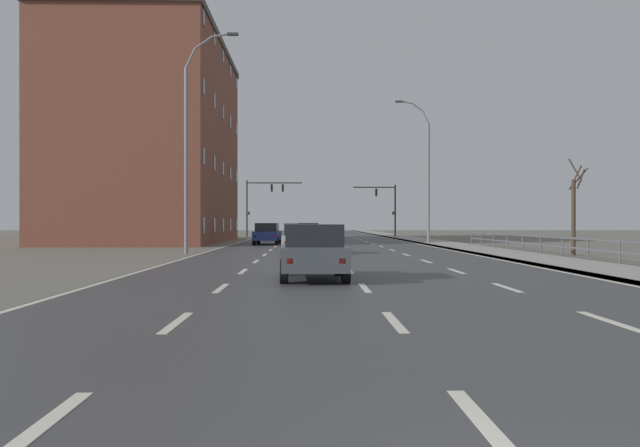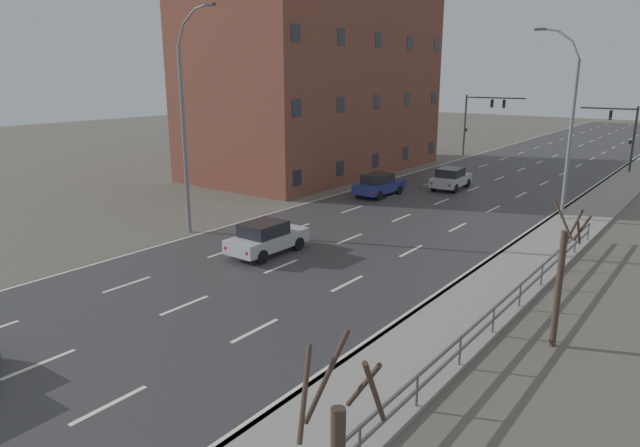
# 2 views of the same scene
# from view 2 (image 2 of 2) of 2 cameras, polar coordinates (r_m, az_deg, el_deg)

# --- Properties ---
(ground_plane) EXTENTS (160.00, 160.00, 0.12)m
(ground_plane) POSITION_cam_2_polar(r_m,az_deg,el_deg) (40.78, 13.78, 2.72)
(ground_plane) COLOR #666056
(road_asphalt_strip) EXTENTS (14.00, 120.00, 0.03)m
(road_asphalt_strip) POSITION_cam_2_polar(r_m,az_deg,el_deg) (51.85, 19.09, 4.94)
(road_asphalt_strip) COLOR #3D3D3F
(road_asphalt_strip) RESTS_ON ground
(sidewalk_right) EXTENTS (3.00, 120.00, 0.12)m
(sidewalk_right) POSITION_cam_2_polar(r_m,az_deg,el_deg) (49.99, 28.29, 3.69)
(sidewalk_right) COLOR gray
(sidewalk_right) RESTS_ON ground
(guardrail) EXTENTS (0.07, 36.81, 1.00)m
(guardrail) POSITION_cam_2_polar(r_m,az_deg,el_deg) (14.87, 9.74, -15.68)
(guardrail) COLOR #515459
(guardrail) RESTS_ON ground
(street_lamp_midground) EXTENTS (2.58, 0.24, 10.67)m
(street_lamp_midground) POSITION_cam_2_polar(r_m,az_deg,el_deg) (34.81, 23.65, 8.69)
(street_lamp_midground) COLOR slate
(street_lamp_midground) RESTS_ON ground
(street_lamp_left_bank) EXTENTS (2.76, 0.24, 11.38)m
(street_lamp_left_bank) POSITION_cam_2_polar(r_m,az_deg,el_deg) (29.98, -13.34, 9.37)
(street_lamp_left_bank) COLOR slate
(street_lamp_left_bank) RESTS_ON ground
(traffic_signal_right) EXTENTS (4.54, 0.36, 5.57)m
(traffic_signal_right) POSITION_cam_2_polar(r_m,az_deg,el_deg) (54.91, 28.25, 8.36)
(traffic_signal_right) COLOR #38383A
(traffic_signal_right) RESTS_ON ground
(traffic_signal_left) EXTENTS (6.06, 0.36, 6.13)m
(traffic_signal_left) POSITION_cam_2_polar(r_m,az_deg,el_deg) (60.21, 15.77, 10.56)
(traffic_signal_left) COLOR #38383A
(traffic_signal_left) RESTS_ON ground
(car_near_left) EXTENTS (1.97, 4.17, 1.57)m
(car_near_left) POSITION_cam_2_polar(r_m,az_deg,el_deg) (39.31, 5.95, 3.92)
(car_near_left) COLOR navy
(car_near_left) RESTS_ON ground
(car_near_right) EXTENTS (1.88, 4.12, 1.57)m
(car_near_right) POSITION_cam_2_polar(r_m,az_deg,el_deg) (26.54, -5.40, -1.41)
(car_near_right) COLOR #B7B7BC
(car_near_right) RESTS_ON ground
(car_mid_centre) EXTENTS (2.00, 4.19, 1.57)m
(car_mid_centre) POSITION_cam_2_polar(r_m,az_deg,el_deg) (42.57, 13.03, 4.45)
(car_mid_centre) COLOR #B7B7BC
(car_mid_centre) RESTS_ON ground
(brick_building) EXTENTS (11.86, 22.98, 16.41)m
(brick_building) POSITION_cam_2_polar(r_m,az_deg,el_deg) (49.14, -0.19, 14.86)
(brick_building) COLOR brown
(brick_building) RESTS_ON ground
(bare_tree_mid) EXTENTS (1.06, 1.12, 4.70)m
(bare_tree_mid) POSITION_cam_2_polar(r_m,az_deg,el_deg) (18.66, 23.02, -5.34)
(bare_tree_mid) COLOR #423328
(bare_tree_mid) RESTS_ON ground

